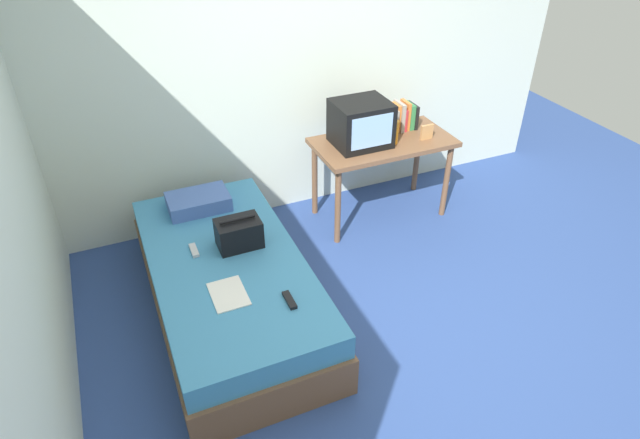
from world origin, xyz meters
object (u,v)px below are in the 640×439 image
at_px(book_row, 402,116).
at_px(remote_silver, 194,250).
at_px(bed, 229,286).
at_px(magazine, 228,294).
at_px(desk, 383,150).
at_px(pillow, 198,202).
at_px(handbag, 239,233).
at_px(remote_dark, 290,300).
at_px(tv, 361,123).
at_px(water_bottle, 395,132).
at_px(picture_frame, 427,132).

height_order(book_row, remote_silver, book_row).
height_order(bed, magazine, magazine).
xyz_separation_m(desk, pillow, (-1.58, 0.00, -0.11)).
xyz_separation_m(handbag, magazine, (-0.21, -0.46, -0.10)).
height_order(bed, pillow, pillow).
height_order(magazine, remote_dark, remote_dark).
bearing_deg(handbag, pillow, 104.76).
height_order(desk, tv, tv).
relative_size(book_row, magazine, 0.84).
bearing_deg(bed, pillow, 91.76).
xyz_separation_m(tv, water_bottle, (0.26, -0.10, -0.08)).
xyz_separation_m(book_row, picture_frame, (0.08, -0.26, -0.05)).
height_order(water_bottle, magazine, water_bottle).
distance_m(bed, desk, 1.75).
xyz_separation_m(desk, magazine, (-1.63, -1.03, -0.17)).
height_order(bed, book_row, book_row).
height_order(bed, remote_dark, remote_dark).
bearing_deg(desk, tv, 175.13).
bearing_deg(picture_frame, water_bottle, 172.53).
relative_size(bed, water_bottle, 10.09).
xyz_separation_m(desk, remote_silver, (-1.73, -0.52, -0.16)).
bearing_deg(pillow, picture_frame, -3.67).
distance_m(tv, picture_frame, 0.57).
bearing_deg(remote_silver, pillow, 73.51).
height_order(pillow, handbag, handbag).
relative_size(tv, pillow, 0.96).
bearing_deg(handbag, water_bottle, 18.45).
bearing_deg(book_row, magazine, -148.12).
bearing_deg(pillow, magazine, -93.11).
relative_size(bed, magazine, 6.90).
bearing_deg(picture_frame, remote_dark, -145.80).
bearing_deg(tv, water_bottle, -21.66).
bearing_deg(book_row, handbag, -156.90).
distance_m(bed, pillow, 0.75).
xyz_separation_m(desk, book_row, (0.25, 0.14, 0.20)).
bearing_deg(magazine, tv, 36.43).
xyz_separation_m(desk, tv, (-0.21, 0.02, 0.27)).
height_order(pillow, remote_silver, pillow).
xyz_separation_m(pillow, remote_silver, (-0.16, -0.52, -0.05)).
bearing_deg(picture_frame, bed, -163.30).
bearing_deg(bed, book_row, 24.62).
bearing_deg(bed, water_bottle, 20.65).
xyz_separation_m(bed, water_bottle, (1.61, 0.61, 0.60)).
relative_size(book_row, handbag, 0.82).
bearing_deg(magazine, picture_frame, 24.84).
height_order(water_bottle, remote_dark, water_bottle).
height_order(book_row, remote_dark, book_row).
distance_m(desk, remote_silver, 1.82).
height_order(water_bottle, pillow, water_bottle).
bearing_deg(magazine, pillow, 86.89).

